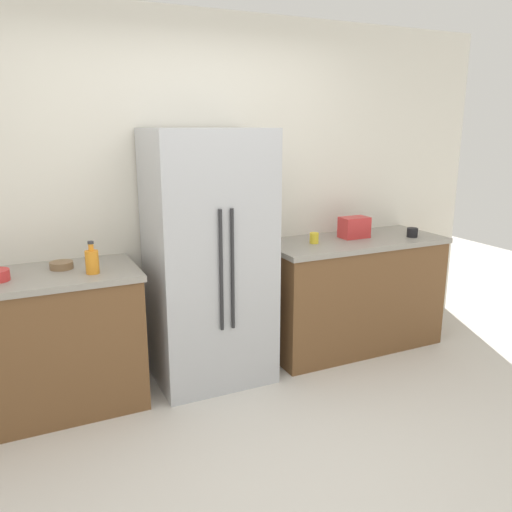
{
  "coord_description": "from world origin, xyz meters",
  "views": [
    {
      "loc": [
        -1.14,
        -2.09,
        1.83
      ],
      "look_at": [
        0.03,
        0.39,
        1.13
      ],
      "focal_mm": 36.39,
      "sensor_mm": 36.0,
      "label": 1
    }
  ],
  "objects_px": {
    "refrigerator": "(209,259)",
    "bowl_a": "(61,265)",
    "bottle_a": "(92,261)",
    "toaster": "(354,227)",
    "cup_a": "(314,238)",
    "cup_b": "(412,232)"
  },
  "relations": [
    {
      "from": "toaster",
      "to": "bottle_a",
      "type": "relative_size",
      "value": 1.13
    },
    {
      "from": "toaster",
      "to": "bowl_a",
      "type": "xyz_separation_m",
      "value": [
        -2.27,
        0.02,
        -0.06
      ]
    },
    {
      "from": "cup_a",
      "to": "bowl_a",
      "type": "height_order",
      "value": "cup_a"
    },
    {
      "from": "refrigerator",
      "to": "bowl_a",
      "type": "bearing_deg",
      "value": 174.44
    },
    {
      "from": "bowl_a",
      "to": "cup_a",
      "type": "bearing_deg",
      "value": -1.94
    },
    {
      "from": "refrigerator",
      "to": "bottle_a",
      "type": "bearing_deg",
      "value": -172.77
    },
    {
      "from": "bottle_a",
      "to": "bowl_a",
      "type": "relative_size",
      "value": 1.4
    },
    {
      "from": "bottle_a",
      "to": "cup_a",
      "type": "bearing_deg",
      "value": 4.54
    },
    {
      "from": "toaster",
      "to": "cup_b",
      "type": "relative_size",
      "value": 2.61
    },
    {
      "from": "toaster",
      "to": "cup_b",
      "type": "bearing_deg",
      "value": -22.61
    },
    {
      "from": "toaster",
      "to": "cup_a",
      "type": "relative_size",
      "value": 2.79
    },
    {
      "from": "refrigerator",
      "to": "bowl_a",
      "type": "relative_size",
      "value": 12.31
    },
    {
      "from": "bottle_a",
      "to": "cup_b",
      "type": "distance_m",
      "value": 2.55
    },
    {
      "from": "refrigerator",
      "to": "bowl_a",
      "type": "xyz_separation_m",
      "value": [
        -0.97,
        0.09,
        0.04
      ]
    },
    {
      "from": "cup_a",
      "to": "toaster",
      "type": "bearing_deg",
      "value": 5.5
    },
    {
      "from": "refrigerator",
      "to": "bottle_a",
      "type": "height_order",
      "value": "refrigerator"
    },
    {
      "from": "bowl_a",
      "to": "refrigerator",
      "type": "bearing_deg",
      "value": -5.56
    },
    {
      "from": "bowl_a",
      "to": "toaster",
      "type": "bearing_deg",
      "value": -0.6
    },
    {
      "from": "cup_a",
      "to": "bowl_a",
      "type": "relative_size",
      "value": 0.57
    },
    {
      "from": "toaster",
      "to": "cup_a",
      "type": "xyz_separation_m",
      "value": [
        -0.41,
        -0.04,
        -0.04
      ]
    },
    {
      "from": "bottle_a",
      "to": "cup_a",
      "type": "xyz_separation_m",
      "value": [
        1.7,
        0.13,
        -0.04
      ]
    },
    {
      "from": "toaster",
      "to": "cup_b",
      "type": "xyz_separation_m",
      "value": [
        0.45,
        -0.19,
        -0.05
      ]
    }
  ]
}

